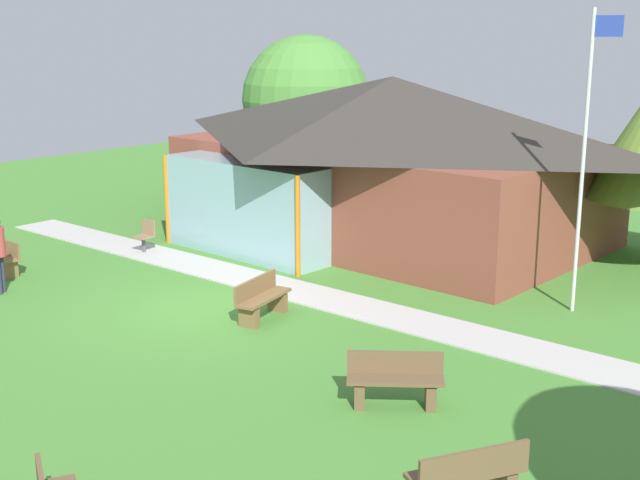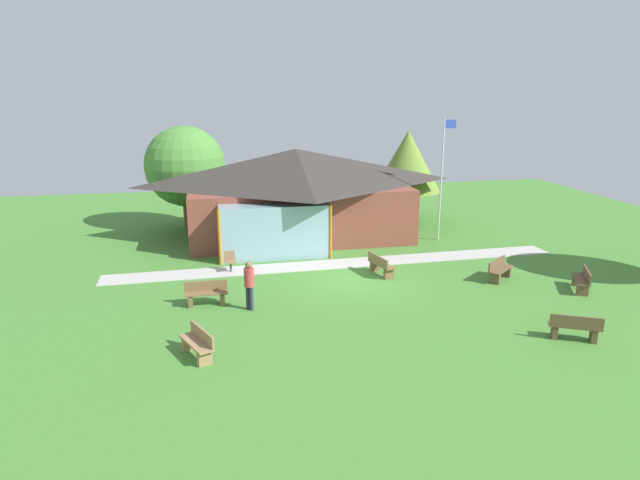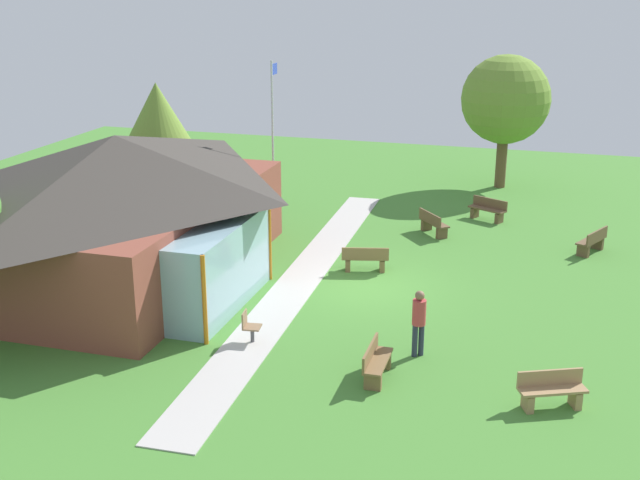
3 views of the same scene
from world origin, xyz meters
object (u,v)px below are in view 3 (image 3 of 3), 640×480
object	(u,v)px
patio_chair_west	(250,328)
tree_behind_pavilion_right	(158,128)
bench_front_right	(592,242)
bench_mid_left	(376,363)
tree_far_east	(506,100)
pavilion	(123,205)
bench_rear_near_path	(365,259)
flagpole	(273,135)
bench_mid_right	(433,224)
visitor_strolling_lawn	(419,318)
bench_lawn_far_right	(488,210)
bench_front_left	(551,391)

from	to	relation	value
patio_chair_west	tree_behind_pavilion_right	world-z (taller)	tree_behind_pavilion_right
bench_front_right	patio_chair_west	xyz separation A→B (m)	(-9.96, 8.66, 0.01)
bench_mid_left	patio_chair_west	size ratio (longest dim) A/B	1.75
patio_chair_west	tree_far_east	bearing A→B (deg)	157.71
tree_far_east	pavilion	bearing A→B (deg)	144.60
bench_front_right	bench_mid_left	bearing A→B (deg)	-178.81
bench_rear_near_path	bench_front_right	bearing A→B (deg)	15.31
tree_behind_pavilion_right	flagpole	bearing A→B (deg)	-88.85
bench_mid_right	visitor_strolling_lawn	distance (m)	10.11
bench_front_right	tree_far_east	xyz separation A→B (m)	(8.34, 3.77, 3.49)
flagpole	tree_behind_pavilion_right	bearing A→B (deg)	91.15
flagpole	visitor_strolling_lawn	size ratio (longest dim) A/B	3.51
pavilion	bench_lawn_far_right	world-z (taller)	pavilion
bench_front_left	visitor_strolling_lawn	bearing A→B (deg)	-51.90
bench_lawn_far_right	bench_front_right	distance (m)	4.83
bench_mid_left	bench_front_right	bearing A→B (deg)	154.47
bench_lawn_far_right	visitor_strolling_lawn	world-z (taller)	visitor_strolling_lawn
flagpole	patio_chair_west	world-z (taller)	flagpole
pavilion	visitor_strolling_lawn	distance (m)	10.41
bench_rear_near_path	pavilion	bearing A→B (deg)	-175.48
pavilion	bench_mid_right	distance (m)	11.22
bench_rear_near_path	bench_front_left	world-z (taller)	same
bench_rear_near_path	visitor_strolling_lawn	distance (m)	6.18
bench_rear_near_path	patio_chair_west	size ratio (longest dim) A/B	1.82
bench_front_left	tree_far_east	size ratio (longest dim) A/B	0.27
pavilion	flagpole	xyz separation A→B (m)	(6.89, -2.49, 1.04)
pavilion	tree_far_east	world-z (taller)	tree_far_east
bench_mid_right	tree_behind_pavilion_right	size ratio (longest dim) A/B	0.28
pavilion	bench_mid_right	xyz separation A→B (m)	(6.89, -8.65, -1.91)
patio_chair_west	tree_far_east	distance (m)	19.26
flagpole	bench_mid_left	xyz separation A→B (m)	(-11.50, -6.61, -2.95)
tree_behind_pavilion_right	bench_front_left	bearing A→B (deg)	-127.20
bench_lawn_far_right	visitor_strolling_lawn	bearing A→B (deg)	114.37
bench_front_right	tree_behind_pavilion_right	bearing A→B (deg)	114.56
bench_mid_left	bench_front_left	distance (m)	4.01
pavilion	bench_front_right	bearing A→B (deg)	-65.93
bench_front_left	patio_chair_west	distance (m)	7.66
pavilion	bench_rear_near_path	world-z (taller)	pavilion
flagpole	bench_lawn_far_right	xyz separation A→B (m)	(2.42, -7.91, -2.95)
bench_front_right	visitor_strolling_lawn	distance (m)	10.45
bench_mid_right	tree_behind_pavilion_right	xyz separation A→B (m)	(-0.09, 10.87, 3.00)
bench_front_right	visitor_strolling_lawn	world-z (taller)	visitor_strolling_lawn
tree_behind_pavilion_right	patio_chair_west	bearing A→B (deg)	-143.32
bench_rear_near_path	tree_behind_pavilion_right	size ratio (longest dim) A/B	0.30
bench_rear_near_path	bench_front_left	size ratio (longest dim) A/B	1.01
flagpole	bench_mid_left	world-z (taller)	flagpole
bench_front_right	visitor_strolling_lawn	bearing A→B (deg)	-178.52
bench_mid_left	tree_behind_pavilion_right	size ratio (longest dim) A/B	0.29
bench_rear_near_path	tree_far_east	xyz separation A→B (m)	(12.28, -3.27, 3.49)
pavilion	patio_chair_west	bearing A→B (deg)	-123.15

